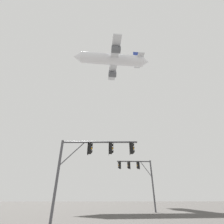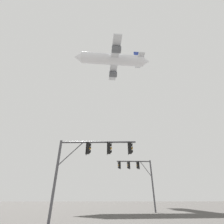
{
  "view_description": "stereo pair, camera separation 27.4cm",
  "coord_description": "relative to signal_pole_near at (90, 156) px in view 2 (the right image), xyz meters",
  "views": [
    {
      "loc": [
        -0.87,
        -6.28,
        1.62
      ],
      "look_at": [
        -0.1,
        19.54,
        15.56
      ],
      "focal_mm": 25.48,
      "sensor_mm": 36.0,
      "label": 1
    },
    {
      "loc": [
        -0.6,
        -6.29,
        1.62
      ],
      "look_at": [
        -0.1,
        19.54,
        15.56
      ],
      "focal_mm": 25.48,
      "sensor_mm": 36.0,
      "label": 2
    }
  ],
  "objects": [
    {
      "name": "signal_pole_near",
      "position": [
        0.0,
        0.0,
        0.0
      ],
      "size": [
        6.39,
        0.58,
        5.89
      ],
      "color": "#4C4C51",
      "rests_on": "ground"
    },
    {
      "name": "signal_pole_far",
      "position": [
        5.48,
        9.77,
        0.2
      ],
      "size": [
        4.8,
        0.49,
        6.24
      ],
      "color": "#4C4C51",
      "rests_on": "ground"
    },
    {
      "name": "airplane",
      "position": [
        2.65,
        31.88,
        44.62
      ],
      "size": [
        29.78,
        23.01,
        8.12
      ],
      "color": "white"
    }
  ]
}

